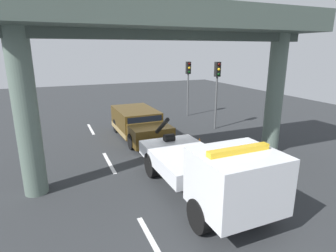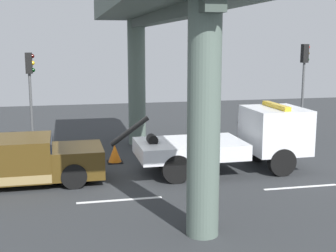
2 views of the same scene
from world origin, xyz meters
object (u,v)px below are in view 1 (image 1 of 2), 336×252
tow_truck_white (210,170)px  traffic_light_near (188,77)px  towed_van_green (139,124)px  traffic_light_far (217,81)px  traffic_cone_orange (199,145)px

tow_truck_white → traffic_light_near: 12.94m
towed_van_green → traffic_light_far: size_ratio=1.22×
towed_van_green → traffic_cone_orange: bearing=31.0°
tow_truck_white → traffic_light_near: (-11.74, 5.12, 1.82)m
traffic_light_far → traffic_cone_orange: 5.26m
tow_truck_white → towed_van_green: 7.97m
traffic_light_far → tow_truck_white: bearing=-33.5°
traffic_light_near → traffic_cone_orange: traffic_light_near is taller
traffic_light_near → tow_truck_white: bearing=-23.5°
tow_truck_white → traffic_cone_orange: size_ratio=10.10×
towed_van_green → traffic_light_near: (-3.79, 5.13, 2.24)m
towed_van_green → tow_truck_white: bearing=0.1°
tow_truck_white → towed_van_green: tow_truck_white is taller
towed_van_green → traffic_light_far: 5.64m
tow_truck_white → traffic_light_near: size_ratio=1.76×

